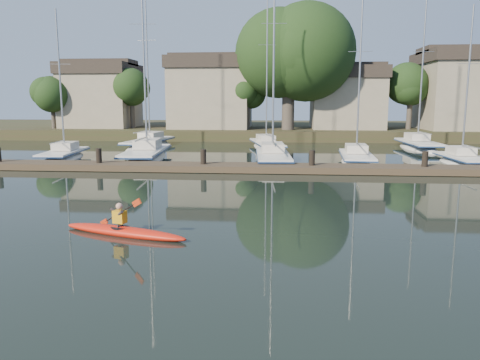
# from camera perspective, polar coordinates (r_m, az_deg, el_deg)

# --- Properties ---
(ground) EXTENTS (160.00, 160.00, 0.00)m
(ground) POSITION_cam_1_polar(r_m,az_deg,el_deg) (12.29, -1.17, -8.80)
(ground) COLOR black
(ground) RESTS_ON ground
(kayak) EXTENTS (4.13, 1.76, 1.33)m
(kayak) POSITION_cam_1_polar(r_m,az_deg,el_deg) (14.18, -14.01, -5.88)
(kayak) COLOR red
(kayak) RESTS_ON ground
(dock) EXTENTS (34.00, 2.00, 1.80)m
(dock) POSITION_cam_1_polar(r_m,az_deg,el_deg) (25.89, 2.09, 1.51)
(dock) COLOR #443327
(dock) RESTS_ON ground
(sailboat_0) EXTENTS (2.69, 7.02, 10.87)m
(sailboat_0) POSITION_cam_1_polar(r_m,az_deg,el_deg) (33.54, -20.63, 2.12)
(sailboat_0) COLOR silver
(sailboat_0) RESTS_ON ground
(sailboat_1) EXTENTS (3.05, 9.37, 15.07)m
(sailboat_1) POSITION_cam_1_polar(r_m,az_deg,el_deg) (31.90, -11.31, 2.15)
(sailboat_1) COLOR silver
(sailboat_1) RESTS_ON ground
(sailboat_2) EXTENTS (2.63, 8.95, 14.64)m
(sailboat_2) POSITION_cam_1_polar(r_m,az_deg,el_deg) (29.78, 4.00, 1.83)
(sailboat_2) COLOR silver
(sailboat_2) RESTS_ON ground
(sailboat_3) EXTENTS (2.45, 7.49, 11.89)m
(sailboat_3) POSITION_cam_1_polar(r_m,az_deg,el_deg) (30.53, 13.97, 1.77)
(sailboat_3) COLOR silver
(sailboat_3) RESTS_ON ground
(sailboat_4) EXTENTS (2.15, 6.30, 10.56)m
(sailboat_4) POSITION_cam_1_polar(r_m,az_deg,el_deg) (31.75, 25.45, 1.41)
(sailboat_4) COLOR silver
(sailboat_4) RESTS_ON ground
(sailboat_5) EXTENTS (3.05, 9.25, 15.03)m
(sailboat_5) POSITION_cam_1_polar(r_m,az_deg,el_deg) (40.50, -11.02, 3.76)
(sailboat_5) COLOR silver
(sailboat_5) RESTS_ON ground
(sailboat_6) EXTENTS (3.63, 9.05, 14.09)m
(sailboat_6) POSITION_cam_1_polar(r_m,az_deg,el_deg) (38.45, 3.27, 3.65)
(sailboat_6) COLOR silver
(sailboat_6) RESTS_ON ground
(sailboat_7) EXTENTS (2.40, 8.30, 13.29)m
(sailboat_7) POSITION_cam_1_polar(r_m,az_deg,el_deg) (40.48, 20.86, 3.29)
(sailboat_7) COLOR silver
(sailboat_7) RESTS_ON ground
(shore) EXTENTS (90.00, 25.25, 12.75)m
(shore) POSITION_cam_1_polar(r_m,az_deg,el_deg) (51.89, 5.36, 8.95)
(shore) COLOR #2A3319
(shore) RESTS_ON ground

